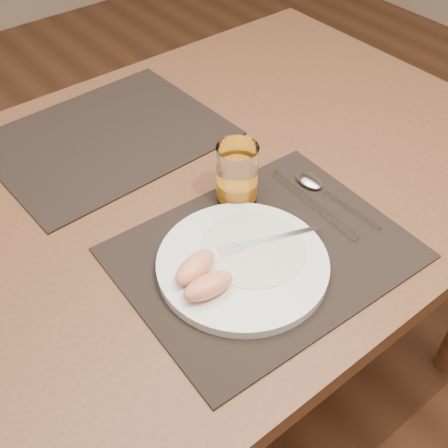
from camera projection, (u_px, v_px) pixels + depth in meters
ground at (196, 394)px, 1.55m from camera, size 5.00×5.00×0.00m
table at (184, 220)px, 1.09m from camera, size 1.40×0.90×0.75m
placemat_near at (264, 253)px, 0.91m from camera, size 0.46×0.37×0.00m
placemat_far at (107, 137)px, 1.14m from camera, size 0.46×0.37×0.00m
plate at (243, 264)px, 0.88m from camera, size 0.27×0.27×0.02m
plate_dressing at (253, 248)px, 0.89m from camera, size 0.17×0.17×0.00m
fork at (262, 242)px, 0.90m from camera, size 0.17×0.08×0.00m
knife at (319, 210)px, 0.98m from camera, size 0.03×0.22×0.01m
spoon at (315, 185)px, 1.02m from camera, size 0.04×0.19×0.01m
juice_glass at (237, 176)px, 0.97m from camera, size 0.07×0.07×0.11m
grapefruit_wedges at (201, 277)px, 0.83m from camera, size 0.09×0.09×0.03m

